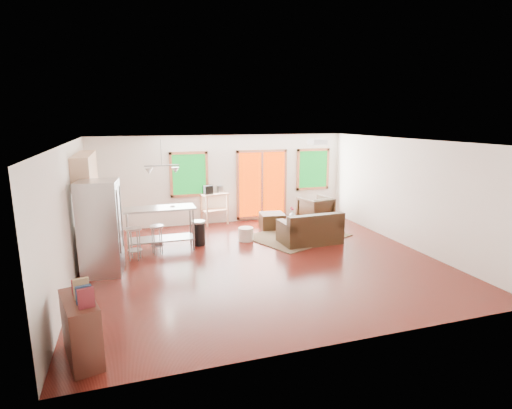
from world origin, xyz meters
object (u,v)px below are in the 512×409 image
object	(u,v)px
loveseat	(310,231)
armchair	(315,208)
coffee_table	(299,220)
island	(160,221)
rug	(297,236)
refrigerator	(101,228)
ottoman	(272,221)
kitchen_cart	(213,198)

from	to	relation	value
loveseat	armchair	world-z (taller)	armchair
coffee_table	island	bearing A→B (deg)	-172.20
rug	refrigerator	distance (m)	4.98
ottoman	kitchen_cart	distance (m)	1.86
island	kitchen_cart	distance (m)	2.56
rug	island	distance (m)	3.59
refrigerator	kitchen_cart	distance (m)	4.24
ottoman	kitchen_cart	xyz separation A→B (m)	(-1.48, 0.96, 0.58)
loveseat	armchair	xyz separation A→B (m)	(1.02, 1.81, 0.12)
coffee_table	loveseat	bearing A→B (deg)	-98.35
loveseat	ottoman	distance (m)	1.63
coffee_table	island	size ratio (longest dim) A/B	0.57
coffee_table	kitchen_cart	xyz separation A→B (m)	(-2.09, 1.42, 0.49)
armchair	refrigerator	bearing A→B (deg)	8.55
rug	island	size ratio (longest dim) A/B	1.45
loveseat	coffee_table	distance (m)	1.12
refrigerator	kitchen_cart	world-z (taller)	refrigerator
ottoman	island	size ratio (longest dim) A/B	0.41
island	armchair	bearing A→B (deg)	14.73
refrigerator	armchair	bearing A→B (deg)	28.01
coffee_table	refrigerator	world-z (taller)	refrigerator
coffee_table	refrigerator	distance (m)	5.31
rug	loveseat	size ratio (longest dim) A/B	1.54
rug	kitchen_cart	xyz separation A→B (m)	(-1.85, 1.91, 0.79)
armchair	ottoman	distance (m)	1.50
coffee_table	ottoman	distance (m)	0.77
armchair	refrigerator	distance (m)	6.33
rug	armchair	bearing A→B (deg)	47.24
loveseat	coffee_table	size ratio (longest dim) A/B	1.64
armchair	loveseat	bearing A→B (deg)	47.12
island	kitchen_cart	bearing A→B (deg)	49.09
island	ottoman	bearing A→B (deg)	17.15
island	refrigerator	bearing A→B (deg)	-136.67
island	rug	bearing A→B (deg)	0.43
loveseat	ottoman	bearing A→B (deg)	103.34
armchair	island	size ratio (longest dim) A/B	0.53
coffee_table	refrigerator	size ratio (longest dim) A/B	0.49
armchair	kitchen_cart	size ratio (longest dim) A/B	0.73
refrigerator	island	xyz separation A→B (m)	(1.23, 1.16, -0.24)
ottoman	armchair	bearing A→B (deg)	9.35
refrigerator	rug	bearing A→B (deg)	19.93
coffee_table	armchair	world-z (taller)	armchair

